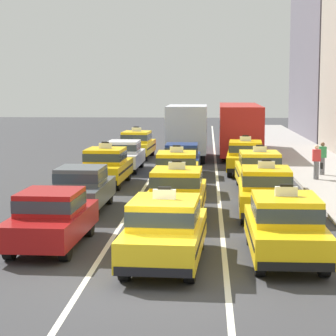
{
  "coord_description": "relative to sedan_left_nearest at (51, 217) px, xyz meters",
  "views": [
    {
      "loc": [
        1.15,
        -14.32,
        4.39
      ],
      "look_at": [
        -0.36,
        10.81,
        1.3
      ],
      "focal_mm": 71.35,
      "sensor_mm": 36.0,
      "label": 1
    }
  ],
  "objects": [
    {
      "name": "pedestrian_mid_block",
      "position": [
        9.23,
        12.99,
        0.09
      ],
      "size": [
        0.47,
        0.24,
        1.58
      ],
      "color": "slate",
      "rests_on": "sidewalk_curb"
    },
    {
      "name": "taxi_center_third",
      "position": [
        2.96,
        9.99,
        0.03
      ],
      "size": [
        1.88,
        4.59,
        1.96
      ],
      "color": "black",
      "rests_on": "ground"
    },
    {
      "name": "taxi_right_third",
      "position": [
        6.42,
        10.38,
        0.03
      ],
      "size": [
        1.87,
        4.58,
        1.96
      ],
      "color": "black",
      "rests_on": "ground"
    },
    {
      "name": "taxi_left_fifth",
      "position": [
        -0.1,
        22.83,
        0.03
      ],
      "size": [
        1.99,
        4.63,
        1.96
      ],
      "color": "black",
      "rests_on": "ground"
    },
    {
      "name": "ground_plane",
      "position": [
        3.1,
        -3.35,
        -0.85
      ],
      "size": [
        160.0,
        160.0,
        0.0
      ],
      "primitive_type": "plane",
      "color": "#353538"
    },
    {
      "name": "taxi_right_nearest",
      "position": [
        6.22,
        -0.96,
        0.03
      ],
      "size": [
        1.83,
        4.56,
        1.96
      ],
      "color": "black",
      "rests_on": "ground"
    },
    {
      "name": "lane_stripe_left_center",
      "position": [
        1.5,
        16.65,
        -0.84
      ],
      "size": [
        0.14,
        80.0,
        0.01
      ],
      "primitive_type": "cube",
      "color": "silver",
      "rests_on": "ground"
    },
    {
      "name": "taxi_right_fourth",
      "position": [
        6.14,
        15.91,
        0.03
      ],
      "size": [
        2.04,
        4.65,
        1.96
      ],
      "color": "black",
      "rests_on": "ground"
    },
    {
      "name": "sedan_left_fourth",
      "position": [
        -0.12,
        16.73,
        0.0
      ],
      "size": [
        1.83,
        4.33,
        1.58
      ],
      "color": "black",
      "rests_on": "ground"
    },
    {
      "name": "box_truck_center_fifth",
      "position": [
        3.01,
        22.36,
        0.93
      ],
      "size": [
        2.32,
        6.97,
        3.27
      ],
      "color": "black",
      "rests_on": "ground"
    },
    {
      "name": "taxi_left_third",
      "position": [
        -0.27,
        11.57,
        0.03
      ],
      "size": [
        1.93,
        4.61,
        1.96
      ],
      "color": "black",
      "rests_on": "ground"
    },
    {
      "name": "pedestrian_by_storefront",
      "position": [
        9.76,
        14.61,
        0.1
      ],
      "size": [
        0.36,
        0.24,
        1.58
      ],
      "color": "slate",
      "rests_on": "sidewalk_curb"
    },
    {
      "name": "taxi_center_second",
      "position": [
        3.24,
        4.31,
        0.03
      ],
      "size": [
        1.94,
        4.61,
        1.96
      ],
      "color": "black",
      "rests_on": "ground"
    },
    {
      "name": "lane_stripe_center_right",
      "position": [
        4.7,
        16.65,
        -0.84
      ],
      "size": [
        0.14,
        80.0,
        0.01
      ],
      "primitive_type": "cube",
      "color": "silver",
      "rests_on": "ground"
    },
    {
      "name": "sedan_center_fourth",
      "position": [
        2.97,
        15.05,
        0.0
      ],
      "size": [
        1.77,
        4.3,
        1.58
      ],
      "color": "black",
      "rests_on": "ground"
    },
    {
      "name": "taxi_right_second",
      "position": [
        6.22,
        4.78,
        0.03
      ],
      "size": [
        1.97,
        4.62,
        1.96
      ],
      "color": "black",
      "rests_on": "ground"
    },
    {
      "name": "taxi_center_nearest",
      "position": [
        3.21,
        -1.59,
        0.03
      ],
      "size": [
        2.04,
        4.65,
        1.96
      ],
      "color": "black",
      "rests_on": "ground"
    },
    {
      "name": "bus_right_fifth",
      "position": [
        6.26,
        25.5,
        0.97
      ],
      "size": [
        2.68,
        11.24,
        3.22
      ],
      "color": "black",
      "rests_on": "ground"
    },
    {
      "name": "sedan_left_nearest",
      "position": [
        0.0,
        0.0,
        0.0
      ],
      "size": [
        1.89,
        4.35,
        1.58
      ],
      "color": "black",
      "rests_on": "ground"
    },
    {
      "name": "sedan_right_sixth",
      "position": [
        6.36,
        35.12,
        0.0
      ],
      "size": [
        1.98,
        4.38,
        1.58
      ],
      "color": "black",
      "rests_on": "ground"
    },
    {
      "name": "sedan_left_second",
      "position": [
        -0.19,
        5.35,
        0.0
      ],
      "size": [
        1.83,
        4.33,
        1.58
      ],
      "color": "black",
      "rests_on": "ground"
    }
  ]
}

